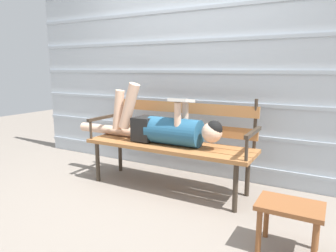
{
  "coord_description": "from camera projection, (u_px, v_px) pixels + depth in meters",
  "views": [
    {
      "loc": [
        1.44,
        -2.38,
        1.19
      ],
      "look_at": [
        0.0,
        0.2,
        0.64
      ],
      "focal_mm": 32.75,
      "sensor_mm": 36.0,
      "label": 1
    }
  ],
  "objects": [
    {
      "name": "park_bench",
      "position": [
        171.0,
        138.0,
        3.09
      ],
      "size": [
        1.71,
        0.51,
        0.92
      ],
      "color": "#9E6638",
      "rests_on": "ground"
    },
    {
      "name": "ground_plane",
      "position": [
        158.0,
        194.0,
        2.95
      ],
      "size": [
        12.0,
        12.0,
        0.0
      ],
      "primitive_type": "plane",
      "color": "gray"
    },
    {
      "name": "house_siding",
      "position": [
        194.0,
        72.0,
        3.41
      ],
      "size": [
        4.58,
        0.08,
        2.32
      ],
      "color": "#B2BCC6",
      "rests_on": "ground"
    },
    {
      "name": "reclining_person",
      "position": [
        162.0,
        127.0,
        3.04
      ],
      "size": [
        1.74,
        0.26,
        0.6
      ],
      "color": "#23567A"
    },
    {
      "name": "footstool",
      "position": [
        290.0,
        214.0,
        1.98
      ],
      "size": [
        0.41,
        0.29,
        0.34
      ],
      "color": "brown",
      "rests_on": "ground"
    }
  ]
}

